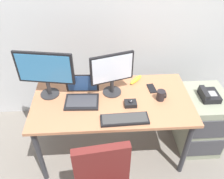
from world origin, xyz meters
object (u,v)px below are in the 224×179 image
object	(u,v)px
trackball_mouse	(131,103)
banana	(136,80)
monitor_main	(45,71)
file_cabinet	(200,121)
coffee_mug	(161,95)
cell_phone	(152,88)
desk_phone	(209,95)
keyboard	(125,119)
monitor_side	(112,72)
laptop	(82,95)

from	to	relation	value
trackball_mouse	banana	world-z (taller)	trackball_mouse
monitor_main	file_cabinet	bearing A→B (deg)	-2.31
file_cabinet	coffee_mug	distance (m)	0.68
cell_phone	banana	world-z (taller)	banana
banana	cell_phone	bearing A→B (deg)	-44.28
file_cabinet	banana	world-z (taller)	banana
desk_phone	cell_phone	world-z (taller)	desk_phone
file_cabinet	cell_phone	world-z (taller)	cell_phone
file_cabinet	keyboard	world-z (taller)	keyboard
file_cabinet	cell_phone	bearing A→B (deg)	170.67
coffee_mug	desk_phone	bearing A→B (deg)	6.57
desk_phone	monitor_side	size ratio (longest dim) A/B	0.47
file_cabinet	monitor_main	size ratio (longest dim) A/B	1.30
desk_phone	trackball_mouse	size ratio (longest dim) A/B	1.82
keyboard	monitor_side	bearing A→B (deg)	102.47
trackball_mouse	coffee_mug	size ratio (longest dim) A/B	1.11
laptop	cell_phone	bearing A→B (deg)	9.94
keyboard	banana	bearing A→B (deg)	72.46
banana	coffee_mug	bearing A→B (deg)	-57.62
keyboard	banana	distance (m)	0.58
trackball_mouse	cell_phone	bearing A→B (deg)	43.42
file_cabinet	coffee_mug	world-z (taller)	coffee_mug
monitor_side	cell_phone	world-z (taller)	monitor_side
laptop	trackball_mouse	xyz separation A→B (m)	(0.44, -0.11, -0.03)
desk_phone	coffee_mug	bearing A→B (deg)	-173.43
cell_phone	coffee_mug	bearing A→B (deg)	-79.57
monitor_main	cell_phone	world-z (taller)	monitor_main
banana	monitor_main	bearing A→B (deg)	-169.19
file_cabinet	keyboard	size ratio (longest dim) A/B	1.65
desk_phone	monitor_side	xyz separation A→B (m)	(-0.94, 0.07, 0.26)
file_cabinet	coffee_mug	size ratio (longest dim) A/B	6.89
monitor_main	monitor_side	distance (m)	0.60
monitor_side	cell_phone	bearing A→B (deg)	4.80
keyboard	cell_phone	bearing A→B (deg)	52.92
monitor_side	coffee_mug	xyz separation A→B (m)	(0.45, -0.13, -0.19)
keyboard	laptop	world-z (taller)	laptop
keyboard	trackball_mouse	bearing A→B (deg)	68.80
monitor_side	laptop	distance (m)	0.35
desk_phone	laptop	size ratio (longest dim) A/B	0.62
coffee_mug	trackball_mouse	bearing A→B (deg)	-167.63
monitor_main	cell_phone	size ratio (longest dim) A/B	3.70
laptop	trackball_mouse	size ratio (longest dim) A/B	2.92
trackball_mouse	file_cabinet	bearing A→B (deg)	9.81
keyboard	banana	world-z (taller)	banana
monitor_side	trackball_mouse	size ratio (longest dim) A/B	3.85
desk_phone	banana	distance (m)	0.73
desk_phone	monitor_main	world-z (taller)	monitor_main
file_cabinet	laptop	size ratio (longest dim) A/B	2.13
monitor_side	cell_phone	size ratio (longest dim) A/B	2.98
trackball_mouse	coffee_mug	bearing A→B (deg)	12.37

